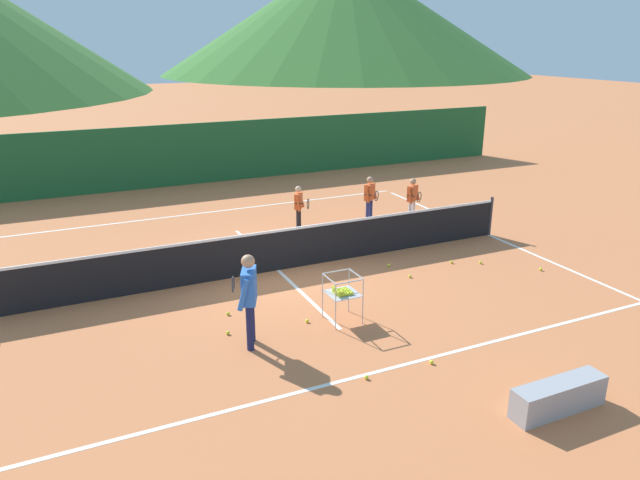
{
  "coord_description": "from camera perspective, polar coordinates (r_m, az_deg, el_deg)",
  "views": [
    {
      "loc": [
        -4.38,
        -11.77,
        5.04
      ],
      "look_at": [
        0.53,
        -1.15,
        1.01
      ],
      "focal_mm": 33.06,
      "sensor_mm": 36.0,
      "label": 1
    }
  ],
  "objects": [
    {
      "name": "ground_plane",
      "position": [
        13.53,
        -4.1,
        -2.93
      ],
      "size": [
        120.0,
        120.0,
        0.0
      ],
      "primitive_type": "plane",
      "color": "#C67042"
    },
    {
      "name": "line_baseline_near",
      "position": [
        9.71,
        6.18,
        -12.4
      ],
      "size": [
        12.17,
        0.08,
        0.01
      ],
      "primitive_type": "cube",
      "color": "white",
      "rests_on": "ground"
    },
    {
      "name": "line_baseline_far",
      "position": [
        18.34,
        -10.05,
        2.75
      ],
      "size": [
        12.17,
        0.08,
        0.01
      ],
      "primitive_type": "cube",
      "color": "white",
      "rests_on": "ground"
    },
    {
      "name": "line_sideline_east",
      "position": [
        16.54,
        15.99,
        0.5
      ],
      "size": [
        0.08,
        10.03,
        0.01
      ],
      "primitive_type": "cube",
      "color": "white",
      "rests_on": "ground"
    },
    {
      "name": "line_service_center",
      "position": [
        13.53,
        -4.1,
        -2.92
      ],
      "size": [
        0.08,
        6.39,
        0.01
      ],
      "primitive_type": "cube",
      "color": "white",
      "rests_on": "ground"
    },
    {
      "name": "tennis_net",
      "position": [
        13.35,
        -4.15,
        -0.94
      ],
      "size": [
        12.27,
        0.08,
        1.05
      ],
      "color": "#333338",
      "rests_on": "ground"
    },
    {
      "name": "instructor",
      "position": [
        9.99,
        -6.91,
        -5.01
      ],
      "size": [
        0.5,
        0.83,
        1.67
      ],
      "color": "#191E4C",
      "rests_on": "ground"
    },
    {
      "name": "student_0",
      "position": [
        16.1,
        -2.05,
        3.52
      ],
      "size": [
        0.42,
        0.69,
        1.24
      ],
      "color": "black",
      "rests_on": "ground"
    },
    {
      "name": "student_1",
      "position": [
        16.86,
        4.85,
        4.36
      ],
      "size": [
        0.52,
        0.67,
        1.33
      ],
      "color": "navy",
      "rests_on": "ground"
    },
    {
      "name": "student_2",
      "position": [
        17.0,
        8.96,
        4.22
      ],
      "size": [
        0.52,
        0.63,
        1.28
      ],
      "color": "silver",
      "rests_on": "ground"
    },
    {
      "name": "ball_cart",
      "position": [
        10.94,
        2.13,
        -5.03
      ],
      "size": [
        0.58,
        0.58,
        0.9
      ],
      "color": "#B7B7BC",
      "rests_on": "ground"
    },
    {
      "name": "tennis_ball_0",
      "position": [
        14.37,
        20.59,
        -2.67
      ],
      "size": [
        0.07,
        0.07,
        0.07
      ],
      "primitive_type": "sphere",
      "color": "yellow",
      "rests_on": "ground"
    },
    {
      "name": "tennis_ball_1",
      "position": [
        9.44,
        4.51,
        -13.1
      ],
      "size": [
        0.07,
        0.07,
        0.07
      ],
      "primitive_type": "sphere",
      "color": "yellow",
      "rests_on": "ground"
    },
    {
      "name": "tennis_ball_2",
      "position": [
        11.1,
        -1.25,
        -7.83
      ],
      "size": [
        0.07,
        0.07,
        0.07
      ],
      "primitive_type": "sphere",
      "color": "yellow",
      "rests_on": "ground"
    },
    {
      "name": "tennis_ball_3",
      "position": [
        13.23,
        8.7,
        -3.47
      ],
      "size": [
        0.07,
        0.07,
        0.07
      ],
      "primitive_type": "sphere",
      "color": "yellow",
      "rests_on": "ground"
    },
    {
      "name": "tennis_ball_4",
      "position": [
        14.37,
        15.28,
        -2.1
      ],
      "size": [
        0.07,
        0.07,
        0.07
      ],
      "primitive_type": "sphere",
      "color": "yellow",
      "rests_on": "ground"
    },
    {
      "name": "tennis_ball_5",
      "position": [
        11.51,
        -8.89,
        -7.04
      ],
      "size": [
        0.07,
        0.07,
        0.07
      ],
      "primitive_type": "sphere",
      "color": "yellow",
      "rests_on": "ground"
    },
    {
      "name": "tennis_ball_6",
      "position": [
        13.79,
        6.67,
        -2.42
      ],
      "size": [
        0.07,
        0.07,
        0.07
      ],
      "primitive_type": "sphere",
      "color": "yellow",
      "rests_on": "ground"
    },
    {
      "name": "tennis_ball_7",
      "position": [
        14.23,
        12.62,
        -2.09
      ],
      "size": [
        0.07,
        0.07,
        0.07
      ],
      "primitive_type": "sphere",
      "color": "yellow",
      "rests_on": "ground"
    },
    {
      "name": "tennis_ball_8",
      "position": [
        9.97,
        10.75,
        -11.54
      ],
      "size": [
        0.07,
        0.07,
        0.07
      ],
      "primitive_type": "sphere",
      "color": "yellow",
      "rests_on": "ground"
    },
    {
      "name": "tennis_ball_9",
      "position": [
        10.81,
        -8.91,
        -8.87
      ],
      "size": [
        0.07,
        0.07,
        0.07
      ],
      "primitive_type": "sphere",
      "color": "yellow",
      "rests_on": "ground"
    },
    {
      "name": "windscreen_fence",
      "position": [
        21.76,
        -12.93,
        8.06
      ],
      "size": [
        26.77,
        0.08,
        2.18
      ],
      "primitive_type": "cube",
      "color": "#1E5B2D",
      "rests_on": "ground"
    },
    {
      "name": "courtside_bench",
      "position": [
        9.26,
        22.08,
        -13.88
      ],
      "size": [
        1.5,
        0.36,
        0.46
      ],
      "primitive_type": "cube",
      "color": "#99999E",
      "rests_on": "ground"
    },
    {
      "name": "hill_0",
      "position": [
        90.61,
        2.42,
        20.94
      ],
      "size": [
        53.02,
        53.02,
        16.27
      ],
      "primitive_type": "cone",
      "color": "#38702D",
      "rests_on": "ground"
    }
  ]
}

